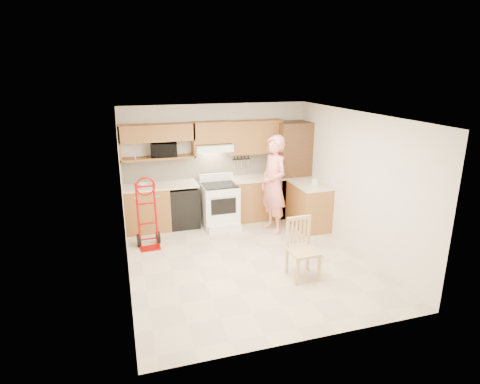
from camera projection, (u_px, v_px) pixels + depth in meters
name	position (u px, v px, depth m)	size (l,w,h in m)	color
floor	(248.00, 261.00, 6.99)	(4.00, 4.50, 0.02)	#BDA991
ceiling	(249.00, 115.00, 6.25)	(4.00, 4.50, 0.02)	white
wall_back	(216.00, 163.00, 8.68)	(4.00, 0.02, 2.50)	beige
wall_front	(311.00, 248.00, 4.55)	(4.00, 0.02, 2.50)	beige
wall_left	(123.00, 203.00, 6.06)	(0.02, 4.50, 2.50)	beige
wall_right	(355.00, 182.00, 7.18)	(0.02, 4.50, 2.50)	beige
backsplash	(217.00, 165.00, 8.68)	(3.92, 0.03, 0.55)	beige
lower_cab_left	(147.00, 209.00, 8.20)	(0.90, 0.60, 0.90)	#8F5E2F
dishwasher	(183.00, 207.00, 8.42)	(0.60, 0.60, 0.85)	black
lower_cab_right	(257.00, 198.00, 8.87)	(1.14, 0.60, 0.90)	#8F5E2F
countertop_left	(160.00, 186.00, 8.15)	(1.50, 0.63, 0.04)	beige
countertop_right	(257.00, 178.00, 8.73)	(1.14, 0.63, 0.04)	beige
cab_return_right	(309.00, 206.00, 8.38)	(0.60, 1.00, 0.90)	#8F5E2F
countertop_return	(310.00, 184.00, 8.24)	(0.63, 1.00, 0.04)	beige
pantry_tall	(292.00, 169.00, 8.92)	(0.70, 0.60, 2.10)	brown
upper_cab_left	(157.00, 133.00, 7.96)	(1.50, 0.33, 0.34)	#8F5E2F
upper_shelf_mw	(158.00, 158.00, 8.11)	(1.50, 0.33, 0.04)	#8F5E2F
upper_cab_center	(212.00, 132.00, 8.29)	(0.76, 0.33, 0.44)	#8F5E2F
upper_cab_right	(255.00, 137.00, 8.59)	(1.14, 0.33, 0.70)	#8F5E2F
range_hood	(213.00, 147.00, 8.32)	(0.76, 0.46, 0.14)	white
knife_strip	(241.00, 162.00, 8.79)	(0.40, 0.05, 0.29)	black
microwave	(164.00, 150.00, 8.10)	(0.52, 0.35, 0.29)	black
range	(221.00, 202.00, 8.35)	(0.72, 0.95, 1.07)	white
person	(274.00, 185.00, 7.97)	(0.72, 0.47, 1.98)	#E37F6D
hand_truck	(148.00, 216.00, 7.34)	(0.48, 0.44, 1.22)	#9C0202
dining_chair	(303.00, 249.00, 6.29)	(0.44, 0.47, 0.97)	tan
soap_bottle	(315.00, 181.00, 8.01)	(0.09, 0.10, 0.21)	white
bowl	(144.00, 185.00, 8.05)	(0.21, 0.21, 0.05)	white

